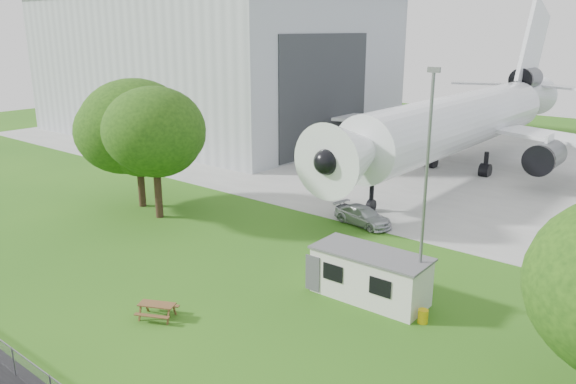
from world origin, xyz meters
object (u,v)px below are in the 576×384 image
Objects in this scene: site_cabin at (370,275)px; picnic_west at (158,318)px; hangar at (213,62)px; airliner at (465,118)px.

picnic_west is at bearing -129.57° from site_cabin.
airliner is at bearing -0.22° from hangar.
picnic_west is (0.63, -38.58, -5.27)m from airliner.
site_cabin reaches higher than picnic_west.
site_cabin is (43.61, -30.24, -8.09)m from hangar.
site_cabin is at bearing -34.74° from hangar.
hangar is at bearing 179.78° from airliner.
hangar reaches higher than picnic_west.
hangar is 0.90× the size of airliner.
hangar is 23.89× the size of picnic_west.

